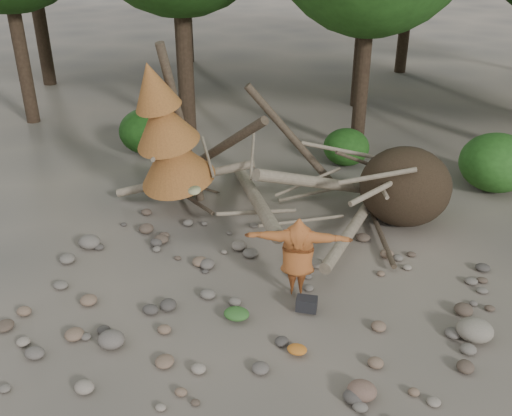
# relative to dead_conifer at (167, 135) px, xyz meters

# --- Properties ---
(ground) EXTENTS (120.00, 120.00, 0.00)m
(ground) POSITION_rel_dead_conifer_xyz_m (3.12, -3.37, -2.11)
(ground) COLOR #514C44
(ground) RESTS_ON ground
(deadfall_pile) EXTENTS (8.55, 5.24, 3.30)m
(deadfall_pile) POSITION_rel_dead_conifer_xyz_m (5.13, 0.87, -1.16)
(deadfall_pile) COLOR #332619
(deadfall_pile) RESTS_ON ground
(dead_conifer) EXTENTS (2.06, 2.16, 4.35)m
(dead_conifer) POSITION_rel_dead_conifer_xyz_m (0.00, 0.00, 0.00)
(dead_conifer) COLOR #4C3F30
(dead_conifer) RESTS_ON ground
(bush_left) EXTENTS (1.80, 1.80, 1.44)m
(bush_left) POSITION_rel_dead_conifer_xyz_m (-2.38, 3.83, -1.39)
(bush_left) COLOR #1A4512
(bush_left) RESTS_ON ground
(bush_mid) EXTENTS (1.40, 1.40, 1.12)m
(bush_mid) POSITION_rel_dead_conifer_xyz_m (3.92, 4.43, -1.55)
(bush_mid) COLOR #245819
(bush_mid) RESTS_ON ground
(bush_right) EXTENTS (2.00, 2.00, 1.60)m
(bush_right) POSITION_rel_dead_conifer_xyz_m (8.12, 3.63, -1.31)
(bush_right) COLOR #2D6820
(bush_right) RESTS_ON ground
(frisbee_thrower) EXTENTS (3.24, 0.87, 2.13)m
(frisbee_thrower) POSITION_rel_dead_conifer_xyz_m (3.78, -2.74, -1.19)
(frisbee_thrower) COLOR #9C5023
(frisbee_thrower) RESTS_ON ground
(backpack) EXTENTS (0.41, 0.28, 0.26)m
(backpack) POSITION_rel_dead_conifer_xyz_m (4.09, -3.26, -1.98)
(backpack) COLOR black
(backpack) RESTS_ON ground
(cloth_green) EXTENTS (0.49, 0.41, 0.18)m
(cloth_green) POSITION_rel_dead_conifer_xyz_m (2.85, -3.83, -2.02)
(cloth_green) COLOR #305F26
(cloth_green) RESTS_ON ground
(cloth_orange) EXTENTS (0.35, 0.29, 0.13)m
(cloth_orange) POSITION_rel_dead_conifer_xyz_m (4.14, -4.48, -2.05)
(cloth_orange) COLOR #B8651F
(cloth_orange) RESTS_ON ground
(boulder_front_left) EXTENTS (0.48, 0.44, 0.29)m
(boulder_front_left) POSITION_rel_dead_conifer_xyz_m (0.92, -5.10, -1.97)
(boulder_front_left) COLOR #675E56
(boulder_front_left) RESTS_ON ground
(boulder_front_right) EXTENTS (0.47, 0.42, 0.28)m
(boulder_front_right) POSITION_rel_dead_conifer_xyz_m (5.32, -5.20, -1.97)
(boulder_front_right) COLOR brown
(boulder_front_right) RESTS_ON ground
(boulder_mid_right) EXTENTS (0.65, 0.59, 0.39)m
(boulder_mid_right) POSITION_rel_dead_conifer_xyz_m (7.15, -3.26, -1.92)
(boulder_mid_right) COLOR gray
(boulder_mid_right) RESTS_ON ground
(boulder_mid_left) EXTENTS (0.50, 0.45, 0.30)m
(boulder_mid_left) POSITION_rel_dead_conifer_xyz_m (-1.18, -2.13, -1.96)
(boulder_mid_left) COLOR #696158
(boulder_mid_left) RESTS_ON ground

